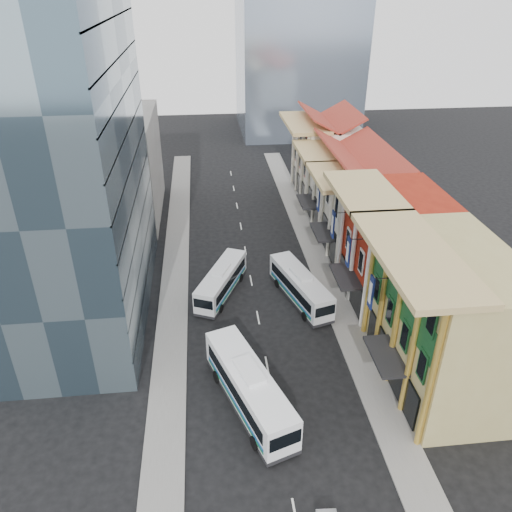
{
  "coord_description": "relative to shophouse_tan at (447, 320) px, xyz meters",
  "views": [
    {
      "loc": [
        -4.58,
        -25.14,
        29.78
      ],
      "look_at": [
        0.1,
        17.83,
        5.47
      ],
      "focal_mm": 35.0,
      "sensor_mm": 36.0,
      "label": 1
    }
  ],
  "objects": [
    {
      "name": "shophouse_cream_mid",
      "position": [
        0.0,
        30.5,
        -1.0
      ],
      "size": [
        8.0,
        9.0,
        10.0
      ],
      "primitive_type": "cube",
      "color": "silver",
      "rests_on": "ground"
    },
    {
      "name": "shophouse_red",
      "position": [
        0.0,
        12.0,
        0.0
      ],
      "size": [
        8.0,
        10.0,
        12.0
      ],
      "primitive_type": "cube",
      "color": "maroon",
      "rests_on": "ground"
    },
    {
      "name": "bus_left_far",
      "position": [
        -17.38,
        14.72,
        -4.41
      ],
      "size": [
        6.13,
        10.01,
        3.18
      ],
      "primitive_type": null,
      "rotation": [
        0.0,
        0.0,
        -0.42
      ],
      "color": "silver",
      "rests_on": "ground"
    },
    {
      "name": "office_tower",
      "position": [
        -31.0,
        14.0,
        9.0
      ],
      "size": [
        12.0,
        26.0,
        30.0
      ],
      "primitive_type": "cube",
      "color": "#435B6B",
      "rests_on": "ground"
    },
    {
      "name": "sidewalk_left",
      "position": [
        -22.5,
        17.0,
        -5.92
      ],
      "size": [
        3.0,
        90.0,
        0.15
      ],
      "primitive_type": "cube",
      "color": "slate",
      "rests_on": "ground"
    },
    {
      "name": "shophouse_tan",
      "position": [
        0.0,
        0.0,
        0.0
      ],
      "size": [
        8.0,
        14.0,
        12.0
      ],
      "primitive_type": "cube",
      "color": "tan",
      "rests_on": "ground"
    },
    {
      "name": "bus_right",
      "position": [
        -9.28,
        12.65,
        -4.32
      ],
      "size": [
        5.27,
        10.73,
        3.36
      ],
      "primitive_type": null,
      "rotation": [
        0.0,
        0.0,
        0.28
      ],
      "color": "silver",
      "rests_on": "ground"
    },
    {
      "name": "sidewalk_right",
      "position": [
        -5.5,
        17.0,
        -5.92
      ],
      "size": [
        3.0,
        90.0,
        0.15
      ],
      "primitive_type": "cube",
      "color": "slate",
      "rests_on": "ground"
    },
    {
      "name": "shophouse_cream_far",
      "position": [
        0.0,
        41.0,
        -0.5
      ],
      "size": [
        8.0,
        12.0,
        11.0
      ],
      "primitive_type": "cube",
      "color": "silver",
      "rests_on": "ground"
    },
    {
      "name": "bus_left_near",
      "position": [
        -16.0,
        -1.55,
        -4.08
      ],
      "size": [
        6.55,
        12.25,
        3.84
      ],
      "primitive_type": null,
      "rotation": [
        0.0,
        0.0,
        0.33
      ],
      "color": "white",
      "rests_on": "ground"
    },
    {
      "name": "shophouse_cream_near",
      "position": [
        0.0,
        21.5,
        -1.0
      ],
      "size": [
        8.0,
        9.0,
        10.0
      ],
      "primitive_type": "cube",
      "color": "silver",
      "rests_on": "ground"
    },
    {
      "name": "office_block_far",
      "position": [
        -30.0,
        37.0,
        1.0
      ],
      "size": [
        10.0,
        18.0,
        14.0
      ],
      "primitive_type": "cube",
      "color": "gray",
      "rests_on": "ground"
    },
    {
      "name": "ground",
      "position": [
        -14.0,
        -5.0,
        -6.0
      ],
      "size": [
        200.0,
        200.0,
        0.0
      ],
      "primitive_type": "plane",
      "color": "black",
      "rests_on": "ground"
    }
  ]
}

